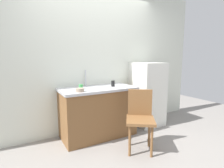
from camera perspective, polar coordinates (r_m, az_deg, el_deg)
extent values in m
plane|color=gray|center=(2.81, 3.06, -20.59)|extent=(8.00, 8.00, 0.00)
cube|color=silver|center=(3.33, -6.17, 8.14)|extent=(4.80, 0.10, 2.69)
cube|color=brown|center=(3.14, -4.48, -9.25)|extent=(1.25, 0.60, 0.82)
cube|color=#B7B7BC|center=(3.04, -4.57, -1.54)|extent=(1.29, 0.64, 0.04)
cylinder|color=#B7B7BC|center=(3.19, -8.50, 1.92)|extent=(0.02, 0.02, 0.29)
cube|color=silver|center=(3.68, 11.24, -3.11)|extent=(0.54, 0.58, 1.26)
cylinder|color=brown|center=(2.59, 5.73, -17.68)|extent=(0.04, 0.04, 0.45)
cylinder|color=brown|center=(2.61, 12.65, -17.63)|extent=(0.04, 0.04, 0.45)
cylinder|color=brown|center=(2.86, 5.69, -15.01)|extent=(0.04, 0.04, 0.45)
cylinder|color=brown|center=(2.88, 11.87, -15.00)|extent=(0.04, 0.04, 0.45)
cube|color=brown|center=(2.64, 9.11, -11.46)|extent=(0.56, 0.56, 0.04)
cube|color=brown|center=(2.75, 8.97, -5.82)|extent=(0.31, 0.23, 0.40)
cylinder|color=gray|center=(2.71, -10.28, -1.91)|extent=(0.12, 0.12, 0.05)
cylinder|color=black|center=(3.14, 0.31, 0.18)|extent=(0.06, 0.06, 0.10)
cylinder|color=green|center=(2.90, -9.96, -0.92)|extent=(0.07, 0.07, 0.08)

